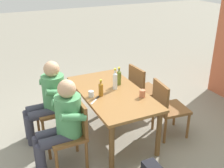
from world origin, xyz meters
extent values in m
plane|color=gray|center=(0.00, 0.00, 0.00)|extent=(24.00, 24.00, 0.00)
cube|color=olive|center=(0.00, 0.00, 0.70)|extent=(1.58, 0.84, 0.04)
cylinder|color=brown|center=(-0.71, -0.34, 0.34)|extent=(0.07, 0.07, 0.68)
cylinder|color=brown|center=(0.71, -0.34, 0.34)|extent=(0.07, 0.07, 0.68)
cylinder|color=brown|center=(-0.71, 0.34, 0.34)|extent=(0.07, 0.07, 0.68)
cylinder|color=brown|center=(0.71, 0.34, 0.34)|extent=(0.07, 0.07, 0.68)
cube|color=brown|center=(-0.36, -0.80, 0.43)|extent=(0.44, 0.44, 0.04)
cube|color=brown|center=(-0.36, -0.60, 0.66)|extent=(0.42, 0.04, 0.42)
cylinder|color=brown|center=(-0.54, -0.99, 0.21)|extent=(0.04, 0.04, 0.41)
cylinder|color=brown|center=(-0.16, -0.99, 0.21)|extent=(0.04, 0.04, 0.41)
cylinder|color=brown|center=(-0.55, -0.61, 0.21)|extent=(0.04, 0.04, 0.41)
cylinder|color=brown|center=(-0.17, -0.61, 0.21)|extent=(0.04, 0.04, 0.41)
cube|color=brown|center=(0.36, -0.80, 0.43)|extent=(0.44, 0.44, 0.04)
cube|color=brown|center=(0.35, -0.60, 0.66)|extent=(0.42, 0.04, 0.42)
cylinder|color=brown|center=(0.17, -0.99, 0.21)|extent=(0.04, 0.04, 0.41)
cylinder|color=brown|center=(0.55, -0.99, 0.21)|extent=(0.04, 0.04, 0.41)
cylinder|color=brown|center=(0.16, -0.61, 0.21)|extent=(0.04, 0.04, 0.41)
cylinder|color=brown|center=(0.54, -0.61, 0.21)|extent=(0.04, 0.04, 0.41)
cube|color=brown|center=(0.36, 0.80, 0.43)|extent=(0.49, 0.49, 0.04)
cube|color=brown|center=(0.33, 0.60, 0.66)|extent=(0.42, 0.09, 0.42)
cylinder|color=brown|center=(0.57, 0.97, 0.21)|extent=(0.04, 0.04, 0.41)
cylinder|color=brown|center=(0.19, 1.01, 0.21)|extent=(0.04, 0.04, 0.41)
cylinder|color=brown|center=(0.52, 0.59, 0.21)|extent=(0.04, 0.04, 0.41)
cylinder|color=brown|center=(0.15, 0.64, 0.21)|extent=(0.04, 0.04, 0.41)
cube|color=brown|center=(-0.36, 0.80, 0.43)|extent=(0.47, 0.47, 0.04)
cube|color=brown|center=(-0.34, 0.60, 0.66)|extent=(0.42, 0.07, 0.42)
cylinder|color=brown|center=(-0.18, 1.01, 0.21)|extent=(0.04, 0.04, 0.41)
cylinder|color=brown|center=(-0.56, 0.98, 0.21)|extent=(0.04, 0.04, 0.41)
cylinder|color=brown|center=(-0.15, 0.63, 0.21)|extent=(0.04, 0.04, 0.41)
cylinder|color=brown|center=(-0.53, 0.60, 0.21)|extent=(0.04, 0.04, 0.41)
cylinder|color=#4C935B|center=(-0.36, -0.75, 0.71)|extent=(0.32, 0.32, 0.52)
sphere|color=tan|center=(-0.36, -0.75, 1.07)|extent=(0.22, 0.22, 0.22)
cylinder|color=#383847|center=(-0.45, -0.95, 0.45)|extent=(0.14, 0.40, 0.14)
cylinder|color=#383847|center=(-0.45, -1.15, 0.23)|extent=(0.11, 0.11, 0.45)
cylinder|color=#4C935B|center=(-0.55, -0.75, 0.79)|extent=(0.09, 0.31, 0.16)
cylinder|color=#383847|center=(-0.27, -0.95, 0.45)|extent=(0.14, 0.40, 0.14)
cylinder|color=#383847|center=(-0.27, -1.15, 0.23)|extent=(0.11, 0.11, 0.45)
cylinder|color=#4C935B|center=(-0.17, -0.75, 0.79)|extent=(0.09, 0.31, 0.16)
cylinder|color=#4C935B|center=(0.36, -0.75, 0.71)|extent=(0.32, 0.32, 0.52)
sphere|color=tan|center=(0.36, -0.75, 1.07)|extent=(0.22, 0.22, 0.22)
cylinder|color=#383847|center=(0.27, -0.95, 0.45)|extent=(0.14, 0.40, 0.14)
cylinder|color=#383847|center=(0.27, -1.15, 0.23)|extent=(0.11, 0.11, 0.45)
cylinder|color=#4C935B|center=(0.17, -0.75, 0.79)|extent=(0.09, 0.31, 0.16)
cylinder|color=#383847|center=(0.45, -0.95, 0.45)|extent=(0.14, 0.40, 0.14)
cylinder|color=#383847|center=(0.45, -1.15, 0.23)|extent=(0.11, 0.11, 0.45)
cylinder|color=#4C935B|center=(0.55, -0.75, 0.79)|extent=(0.09, 0.31, 0.16)
cylinder|color=#996019|center=(0.05, -0.19, 0.81)|extent=(0.06, 0.06, 0.17)
cone|color=#996019|center=(0.05, -0.19, 0.91)|extent=(0.06, 0.06, 0.02)
cylinder|color=#996019|center=(0.05, -0.19, 0.93)|extent=(0.03, 0.03, 0.02)
cylinder|color=yellow|center=(0.05, -0.19, 0.95)|extent=(0.03, 0.03, 0.02)
cylinder|color=#566623|center=(-0.18, 0.20, 0.82)|extent=(0.06, 0.06, 0.20)
cone|color=#566623|center=(-0.18, 0.20, 0.94)|extent=(0.06, 0.06, 0.03)
cylinder|color=#566623|center=(-0.18, 0.20, 0.96)|extent=(0.03, 0.03, 0.03)
cylinder|color=yellow|center=(-0.18, 0.20, 0.99)|extent=(0.03, 0.03, 0.02)
cylinder|color=white|center=(-0.06, 0.08, 0.84)|extent=(0.06, 0.06, 0.23)
cone|color=white|center=(-0.06, 0.08, 0.97)|extent=(0.06, 0.06, 0.03)
cylinder|color=white|center=(-0.06, 0.08, 1.00)|extent=(0.03, 0.03, 0.03)
cylinder|color=yellow|center=(-0.06, 0.08, 1.03)|extent=(0.03, 0.03, 0.03)
cylinder|color=silver|center=(0.02, -0.32, 0.76)|extent=(0.07, 0.07, 0.08)
cylinder|color=#BC6B47|center=(0.33, 0.30, 0.77)|extent=(0.08, 0.08, 0.11)
cube|color=silver|center=(0.17, -0.34, 0.72)|extent=(0.14, 0.15, 0.01)
cube|color=black|center=(0.09, -0.26, 0.73)|extent=(0.07, 0.07, 0.01)
camera|label=1|loc=(3.20, -1.52, 2.43)|focal=44.24mm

